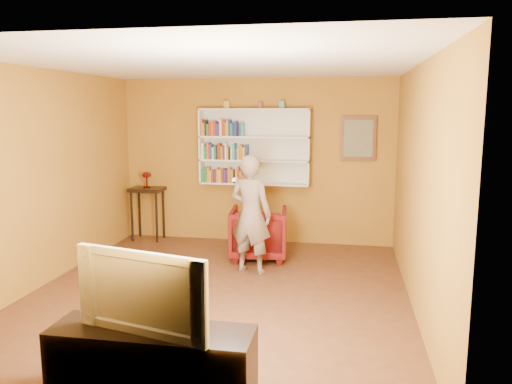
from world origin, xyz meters
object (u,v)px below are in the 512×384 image
tv_cabinet (152,363)px  television (150,289)px  ruby_lustre (147,176)px  armchair (259,233)px  bookshelf (255,147)px  person (251,214)px  console_table (147,197)px

tv_cabinet → television: (0.00, 0.00, 0.60)m
ruby_lustre → television: size_ratio=0.24×
ruby_lustre → armchair: 2.29m
ruby_lustre → television: television is taller
bookshelf → television: size_ratio=1.64×
television → tv_cabinet: bearing=0.0°
ruby_lustre → tv_cabinet: size_ratio=0.17×
tv_cabinet → television: bearing=0.0°
bookshelf → person: 1.76m
armchair → ruby_lustre: bearing=-26.3°
ruby_lustre → television: 4.88m
ruby_lustre → tv_cabinet: (1.89, -4.50, -0.81)m
armchair → tv_cabinet: 3.77m
bookshelf → console_table: bearing=-175.0°
console_table → armchair: (2.05, -0.74, -0.36)m
bookshelf → tv_cabinet: size_ratio=1.16×
bookshelf → ruby_lustre: size_ratio=6.72×
bookshelf → person: (0.23, -1.56, -0.79)m
console_table → tv_cabinet: console_table is taller
tv_cabinet → television: 0.60m
bookshelf → armchair: size_ratio=2.14×
bookshelf → tv_cabinet: 4.84m
person → television: bearing=102.3°
bookshelf → armchair: bearing=-76.2°
armchair → person: 0.79m
console_table → television: television is taller
bookshelf → television: bearing=-89.3°
ruby_lustre → tv_cabinet: 4.95m
console_table → tv_cabinet: size_ratio=0.57×
bookshelf → television: 4.72m
armchair → television: television is taller
tv_cabinet → television: size_ratio=1.42×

